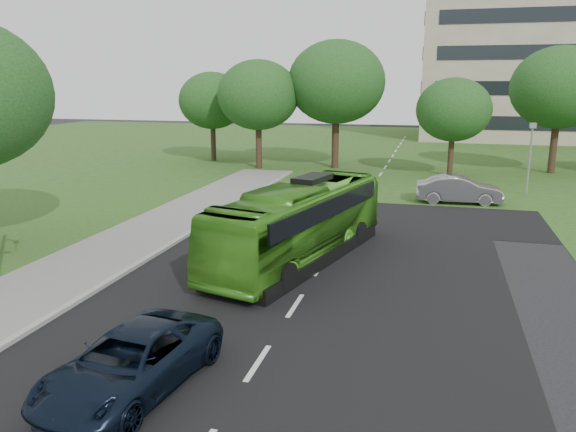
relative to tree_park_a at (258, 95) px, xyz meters
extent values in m
plane|color=black|center=(10.37, -26.56, -6.12)|extent=(160.00, 160.00, 0.00)
cube|color=black|center=(10.37, -6.56, -6.11)|extent=(14.00, 120.00, 0.01)
cube|color=black|center=(10.37, -12.56, -6.11)|extent=(80.00, 12.00, 0.01)
cube|color=silver|center=(10.37, -11.56, -6.10)|extent=(0.15, 90.00, 0.01)
cube|color=gray|center=(3.27, -31.56, -6.05)|extent=(0.25, 60.00, 0.15)
cube|color=#29501A|center=(10.37, 18.44, -6.11)|extent=(120.00, 60.00, 0.01)
cube|color=black|center=(12.32, 35.44, 6.38)|extent=(0.10, 18.40, 23.00)
cylinder|color=black|center=(0.00, 0.00, -4.41)|extent=(0.51, 0.51, 3.42)
ellipsoid|color=#184115|center=(0.00, 0.00, 0.02)|extent=(6.79, 6.79, 5.77)
cylinder|color=black|center=(6.19, 2.00, -4.15)|extent=(0.59, 0.59, 3.94)
ellipsoid|color=#184115|center=(6.19, 2.00, 1.06)|extent=(8.10, 8.10, 6.88)
cylinder|color=black|center=(15.66, -0.07, -4.69)|extent=(0.43, 0.43, 2.85)
ellipsoid|color=#184115|center=(15.66, -0.07, -1.00)|extent=(5.67, 5.67, 4.82)
cylinder|color=black|center=(23.61, 3.58, -4.24)|extent=(0.56, 0.56, 3.75)
ellipsoid|color=#184115|center=(23.61, 3.58, 0.65)|extent=(7.54, 7.54, 6.41)
cylinder|color=black|center=(-5.58, 3.53, -4.57)|extent=(0.47, 0.47, 3.10)
ellipsoid|color=#184115|center=(-5.58, 3.53, -0.59)|extent=(6.08, 6.08, 5.16)
imported|color=#3E8D1E|center=(9.33, -23.70, -4.55)|extent=(5.33, 11.56, 3.14)
imported|color=#9A9A9E|center=(16.03, -10.34, -5.29)|extent=(5.16, 2.07, 1.67)
imported|color=black|center=(7.87, -34.56, -5.39)|extent=(3.08, 5.51, 1.46)
cylinder|color=gray|center=(20.37, -6.73, -3.92)|extent=(0.13, 0.13, 4.40)
cube|color=gray|center=(20.37, -6.73, -1.61)|extent=(0.42, 0.38, 0.33)
camera|label=1|loc=(14.57, -45.30, 1.06)|focal=35.00mm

